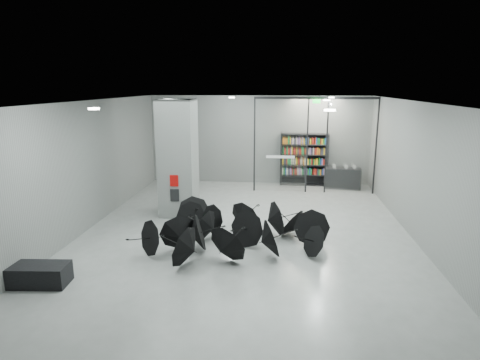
# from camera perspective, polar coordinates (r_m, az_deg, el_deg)

# --- Properties ---
(room) EXTENTS (14.00, 14.02, 4.01)m
(room) POSITION_cam_1_polar(r_m,az_deg,el_deg) (11.62, 0.71, 5.21)
(room) COLOR gray
(room) RESTS_ON ground
(column) EXTENTS (1.20, 1.20, 4.00)m
(column) POSITION_cam_1_polar(r_m,az_deg,el_deg) (14.14, -8.71, 3.04)
(column) COLOR slate
(column) RESTS_ON ground
(fire_cabinet) EXTENTS (0.28, 0.04, 0.38)m
(fire_cabinet) POSITION_cam_1_polar(r_m,az_deg,el_deg) (13.68, -9.26, -0.10)
(fire_cabinet) COLOR #A50A07
(fire_cabinet) RESTS_ON column
(info_panel) EXTENTS (0.30, 0.03, 0.42)m
(info_panel) POSITION_cam_1_polar(r_m,az_deg,el_deg) (13.80, -9.18, -2.12)
(info_panel) COLOR black
(info_panel) RESTS_ON column
(exit_sign) EXTENTS (0.30, 0.06, 0.15)m
(exit_sign) POSITION_cam_1_polar(r_m,az_deg,el_deg) (16.83, 10.73, 10.82)
(exit_sign) COLOR #0CE533
(exit_sign) RESTS_ON room
(glass_partition) EXTENTS (5.06, 0.08, 4.00)m
(glass_partition) POSITION_cam_1_polar(r_m,az_deg,el_deg) (17.17, 10.42, 5.39)
(glass_partition) COLOR silver
(glass_partition) RESTS_ON ground
(bench) EXTENTS (1.55, 0.77, 0.48)m
(bench) POSITION_cam_1_polar(r_m,az_deg,el_deg) (10.60, -26.88, -11.80)
(bench) COLOR black
(bench) RESTS_ON ground
(bookshelf) EXTENTS (2.15, 0.48, 2.35)m
(bookshelf) POSITION_cam_1_polar(r_m,az_deg,el_deg) (18.53, 9.00, 2.86)
(bookshelf) COLOR black
(bookshelf) RESTS_ON ground
(shop_counter) EXTENTS (1.58, 0.80, 0.91)m
(shop_counter) POSITION_cam_1_polar(r_m,az_deg,el_deg) (18.41, 14.28, 0.25)
(shop_counter) COLOR black
(shop_counter) RESTS_ON ground
(umbrella_cluster) EXTENTS (5.52, 4.41, 1.29)m
(umbrella_cluster) POSITION_cam_1_polar(r_m,az_deg,el_deg) (11.56, -1.17, -7.79)
(umbrella_cluster) COLOR black
(umbrella_cluster) RESTS_ON ground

